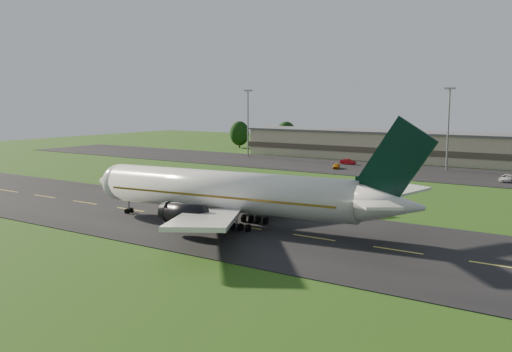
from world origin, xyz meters
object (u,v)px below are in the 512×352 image
Objects in this scene: service_vehicle_b at (348,162)px; service_vehicle_c at (507,178)px; terminal at (469,150)px; airliner at (232,193)px; light_mast_west at (248,115)px; service_vehicle_a at (336,166)px; light_mast_centre at (449,119)px.

service_vehicle_b is 0.81× the size of service_vehicle_c.
terminal is at bearing 116.50° from service_vehicle_c.
light_mast_west is at bearing 116.90° from airliner.
service_vehicle_a is at bearing -19.38° from light_mast_west.
terminal is 33.57× the size of service_vehicle_b.
service_vehicle_a is at bearing 178.81° from service_vehicle_c.
light_mast_centre is (60.00, 0.00, 0.00)m from light_mast_west.
service_vehicle_b is at bearing -174.69° from light_mast_centre.
light_mast_centre is (6.92, 79.90, 8.08)m from airliner.
terminal reaches higher than service_vehicle_c.
service_vehicle_b is (-18.60, 77.53, -3.85)m from airliner.
airliner reaches higher than service_vehicle_c.
service_vehicle_c is (16.40, -13.10, -11.90)m from light_mast_centre.
service_vehicle_a is 0.75× the size of service_vehicle_c.
airliner is at bearing -94.95° from light_mast_centre.
service_vehicle_b reaches higher than service_vehicle_a.
light_mast_west is 36.56m from service_vehicle_b.
service_vehicle_a is (-23.90, -12.70, -11.96)m from light_mast_centre.
light_mast_centre is at bearing -94.95° from terminal.
light_mast_west is 5.14× the size of service_vehicle_a.
terminal is (8.32, 96.08, -0.67)m from airliner.
light_mast_centre is 3.83× the size of service_vehicle_c.
light_mast_west reaches higher than service_vehicle_b.
service_vehicle_c reaches higher than service_vehicle_b.
light_mast_west is 1.00× the size of light_mast_centre.
service_vehicle_a is (-16.98, 67.20, -3.89)m from airliner.
terminal is 7.13× the size of light_mast_centre.
airliner is 0.35× the size of terminal.
terminal reaches higher than service_vehicle_a.
terminal is at bearing 85.05° from light_mast_centre.
light_mast_west is 78.42m from service_vehicle_c.
airliner is 9.65× the size of service_vehicle_c.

